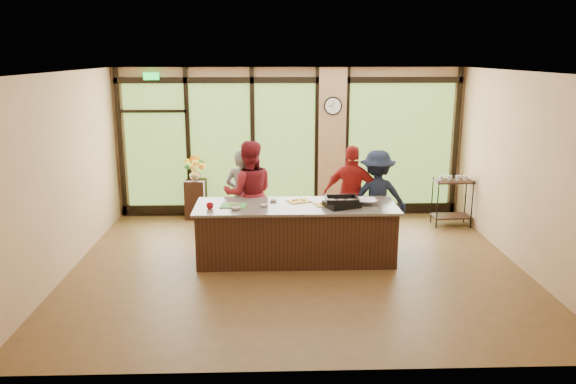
{
  "coord_description": "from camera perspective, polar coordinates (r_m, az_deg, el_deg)",
  "views": [
    {
      "loc": [
        -0.41,
        -8.29,
        3.26
      ],
      "look_at": [
        -0.12,
        0.4,
        1.11
      ],
      "focal_mm": 35.0,
      "sensor_mm": 36.0,
      "label": 1
    }
  ],
  "objects": [
    {
      "name": "prep_bowl_near",
      "position": [
        8.68,
        -5.35,
        -1.63
      ],
      "size": [
        0.19,
        0.19,
        0.05
      ],
      "primitive_type": "imported",
      "rotation": [
        0.0,
        0.0,
        0.21
      ],
      "color": "silver",
      "rests_on": "countertop"
    },
    {
      "name": "prep_bowl_far",
      "position": [
        9.13,
        -1.5,
        -0.85
      ],
      "size": [
        0.15,
        0.15,
        0.03
      ],
      "primitive_type": "imported",
      "rotation": [
        0.0,
        0.0,
        0.18
      ],
      "color": "silver",
      "rests_on": "countertop"
    },
    {
      "name": "countertop",
      "position": [
        8.91,
        0.81,
        -1.45
      ],
      "size": [
        3.2,
        1.1,
        0.04
      ],
      "primitive_type": "cube",
      "color": "slate",
      "rests_on": "island_base"
    },
    {
      "name": "window_wall",
      "position": [
        11.41,
        1.01,
        4.49
      ],
      "size": [
        6.9,
        0.12,
        3.0
      ],
      "color": "tan",
      "rests_on": "floor"
    },
    {
      "name": "mixing_bowl",
      "position": [
        9.03,
        7.98,
        -0.98
      ],
      "size": [
        0.4,
        0.4,
        0.08
      ],
      "primitive_type": "imported",
      "rotation": [
        0.0,
        0.0,
        -0.19
      ],
      "color": "silver",
      "rests_on": "countertop"
    },
    {
      "name": "cutting_board_left",
      "position": [
        8.89,
        -5.58,
        -1.38
      ],
      "size": [
        0.42,
        0.33,
        0.01
      ],
      "primitive_type": "cube",
      "rotation": [
        0.0,
        0.0,
        -0.07
      ],
      "color": "#398E33",
      "rests_on": "countertop"
    },
    {
      "name": "flower_vase",
      "position": [
        11.38,
        -9.43,
        1.82
      ],
      "size": [
        0.3,
        0.3,
        0.24
      ],
      "primitive_type": "imported",
      "rotation": [
        0.0,
        0.0,
        -0.34
      ],
      "color": "#967F52",
      "rests_on": "flower_stand"
    },
    {
      "name": "bar_cart",
      "position": [
        11.26,
        16.34,
        -0.37
      ],
      "size": [
        0.74,
        0.44,
        0.99
      ],
      "rotation": [
        0.0,
        0.0,
        0.04
      ],
      "color": "black",
      "rests_on": "floor"
    },
    {
      "name": "wall_clock",
      "position": [
        11.27,
        4.58,
        8.71
      ],
      "size": [
        0.36,
        0.04,
        0.36
      ],
      "color": "black",
      "rests_on": "window_wall"
    },
    {
      "name": "flower_stand",
      "position": [
        11.5,
        -9.33,
        -0.71
      ],
      "size": [
        0.43,
        0.43,
        0.79
      ],
      "primitive_type": "cube",
      "rotation": [
        0.0,
        0.0,
        -0.08
      ],
      "color": "black",
      "rests_on": "floor"
    },
    {
      "name": "red_ramekin",
      "position": [
        8.76,
        -7.94,
        -1.42
      ],
      "size": [
        0.11,
        0.11,
        0.09
      ],
      "primitive_type": "imported",
      "rotation": [
        0.0,
        0.0,
        0.01
      ],
      "color": "#A0101B",
      "rests_on": "countertop"
    },
    {
      "name": "cutting_board_right",
      "position": [
        8.96,
        3.9,
        -1.23
      ],
      "size": [
        0.42,
        0.36,
        0.01
      ],
      "primitive_type": "cube",
      "rotation": [
        0.0,
        0.0,
        0.28
      ],
      "color": "gold",
      "rests_on": "countertop"
    },
    {
      "name": "cook_right",
      "position": [
        9.89,
        9.01,
        -0.52
      ],
      "size": [
        1.08,
        0.64,
        1.65
      ],
      "primitive_type": "imported",
      "rotation": [
        0.0,
        0.0,
        3.12
      ],
      "color": "#171E33",
      "rests_on": "floor"
    },
    {
      "name": "cutting_board_center",
      "position": [
        9.12,
        1.12,
        -0.93
      ],
      "size": [
        0.43,
        0.39,
        0.01
      ],
      "primitive_type": "cube",
      "rotation": [
        0.0,
        0.0,
        0.4
      ],
      "color": "gold",
      "rests_on": "countertop"
    },
    {
      "name": "cook_midleft",
      "position": [
        9.66,
        -3.98,
        -0.17
      ],
      "size": [
        0.95,
        0.77,
        1.83
      ],
      "primitive_type": "imported",
      "rotation": [
        0.0,
        0.0,
        3.23
      ],
      "color": "maroon",
      "rests_on": "floor"
    },
    {
      "name": "left_wall",
      "position": [
        9.02,
        -21.9,
        1.64
      ],
      "size": [
        0.0,
        6.0,
        6.0
      ],
      "primitive_type": "plane",
      "rotation": [
        1.57,
        0.0,
        1.57
      ],
      "color": "tan",
      "rests_on": "floor"
    },
    {
      "name": "back_wall",
      "position": [
        11.43,
        0.18,
        5.04
      ],
      "size": [
        7.0,
        0.0,
        7.0
      ],
      "primitive_type": "plane",
      "rotation": [
        1.57,
        0.0,
        0.0
      ],
      "color": "tan",
      "rests_on": "floor"
    },
    {
      "name": "prep_bowl_mid",
      "position": [
        8.81,
        -2.43,
        -1.38
      ],
      "size": [
        0.13,
        0.13,
        0.04
      ],
      "primitive_type": "imported",
      "rotation": [
        0.0,
        0.0,
        0.07
      ],
      "color": "silver",
      "rests_on": "countertop"
    },
    {
      "name": "ceiling",
      "position": [
        8.3,
        0.96,
        12.11
      ],
      "size": [
        7.0,
        7.0,
        0.0
      ],
      "primitive_type": "plane",
      "rotation": [
        3.14,
        0.0,
        0.0
      ],
      "color": "white",
      "rests_on": "back_wall"
    },
    {
      "name": "cook_midright",
      "position": [
        9.84,
        6.54,
        -0.28
      ],
      "size": [
        1.09,
        0.69,
        1.73
      ],
      "primitive_type": "imported",
      "rotation": [
        0.0,
        0.0,
        2.86
      ],
      "color": "maroon",
      "rests_on": "floor"
    },
    {
      "name": "floor",
      "position": [
        8.91,
        0.88,
        -7.55
      ],
      "size": [
        7.0,
        7.0,
        0.0
      ],
      "primitive_type": "plane",
      "color": "brown",
      "rests_on": "ground"
    },
    {
      "name": "island_base",
      "position": [
        9.05,
        0.8,
        -4.26
      ],
      "size": [
        3.1,
        1.0,
        0.88
      ],
      "primitive_type": "cube",
      "color": "black",
      "rests_on": "floor"
    },
    {
      "name": "cook_left",
      "position": [
        9.77,
        -4.62,
        -0.48
      ],
      "size": [
        0.69,
        0.54,
        1.68
      ],
      "primitive_type": "imported",
      "rotation": [
        0.0,
        0.0,
        2.9
      ],
      "color": "slate",
      "rests_on": "floor"
    },
    {
      "name": "roasting_pan",
      "position": [
        8.83,
        5.47,
        -1.23
      ],
      "size": [
        0.61,
        0.56,
        0.09
      ],
      "primitive_type": "cube",
      "rotation": [
        0.0,
        0.0,
        0.41
      ],
      "color": "black",
      "rests_on": "countertop"
    },
    {
      "name": "right_wall",
      "position": [
        9.33,
        22.93,
        1.92
      ],
      "size": [
        0.0,
        6.0,
        6.0
      ],
      "primitive_type": "plane",
      "rotation": [
        1.57,
        0.0,
        -1.57
      ],
      "color": "tan",
      "rests_on": "floor"
    }
  ]
}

